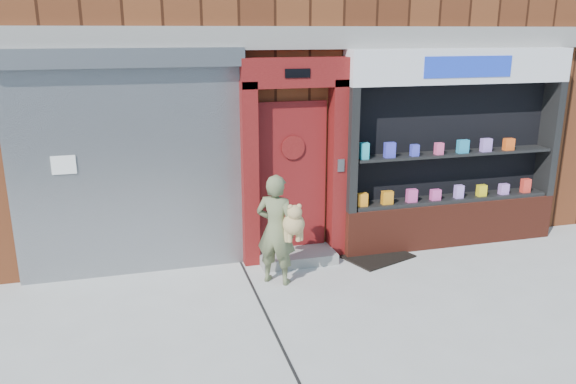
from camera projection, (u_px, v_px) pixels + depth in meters
name	position (u px, v px, depth m)	size (l,w,h in m)	color
ground	(395.00, 309.00, 6.80)	(80.00, 80.00, 0.00)	#9E9E99
shutter_bay	(128.00, 152.00, 7.35)	(3.10, 0.30, 3.04)	gray
red_door_bay	(294.00, 162.00, 7.93)	(1.52, 0.58, 2.90)	#5A0F0F
pharmacy_bay	(452.00, 158.00, 8.55)	(3.50, 0.41, 3.00)	#5E2216
woman	(278.00, 229.00, 7.32)	(0.67, 0.61, 1.48)	#5F6643
doormat	(378.00, 256.00, 8.34)	(0.95, 0.66, 0.02)	black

